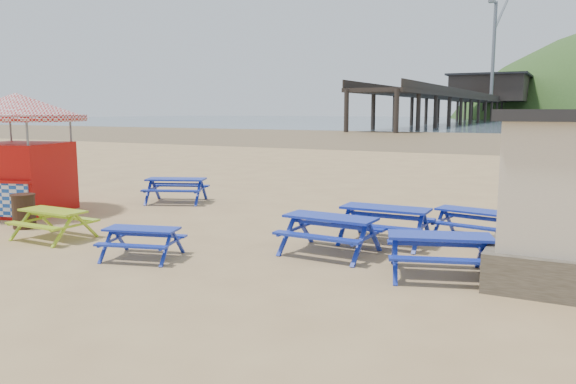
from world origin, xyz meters
The scene contains 13 objects.
ground centered at (0.00, 0.00, 0.00)m, with size 400.00×400.00×0.00m, color tan.
wet_sand centered at (0.00, 55.00, 0.00)m, with size 400.00×400.00×0.00m, color brown.
sea centered at (0.00, 170.00, 0.01)m, with size 400.00×400.00×0.00m, color #495C69.
picnic_table_blue_a centered at (-3.96, 3.66, 0.41)m, with size 2.43×2.22×0.83m.
picnic_table_blue_b centered at (4.21, 1.19, 0.43)m, with size 2.06×1.67×0.86m.
picnic_table_blue_c centered at (6.03, 2.46, 0.37)m, with size 1.99×1.71×0.74m.
picnic_table_blue_d centered at (0.02, -2.54, 0.33)m, with size 1.85×1.64×0.66m.
picnic_table_blue_e centered at (5.95, -0.98, 0.40)m, with size 2.31×2.07×0.81m.
picnic_table_blue_f centered at (3.44, -0.36, 0.42)m, with size 2.08×1.71×0.84m.
picnic_table_yellow centered at (-3.16, -2.13, 0.36)m, with size 1.76×1.43×0.73m.
ice_cream_kiosk centered at (-6.93, -0.07, 2.30)m, with size 5.06×5.06×3.65m.
litter_bin centered at (-4.92, -1.60, 0.47)m, with size 0.63×0.63×0.92m.
pier centered at (-17.99, 178.23, 5.46)m, with size 24.00×220.00×39.29m.
Camera 1 is at (8.13, -11.50, 3.13)m, focal length 35.00 mm.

